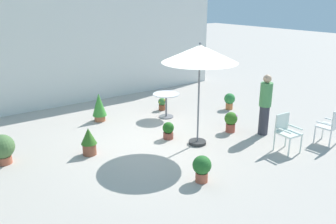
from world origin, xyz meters
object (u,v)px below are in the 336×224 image
Objects in this scene: cafe_table_0 at (166,101)px; potted_plant_0 at (2,148)px; potted_plant_1 at (89,141)px; potted_plant_6 at (231,121)px; potted_plant_5 at (202,167)px; standing_person at (265,104)px; potted_plant_3 at (230,100)px; patio_umbrella_0 at (200,55)px; patio_chair_0 at (331,124)px; potted_plant_7 at (168,130)px; patio_chair_1 at (286,130)px; potted_plant_4 at (99,106)px; potted_plant_2 at (162,104)px.

cafe_table_0 is 1.20× the size of potted_plant_0.
potted_plant_6 is (3.76, -0.90, -0.03)m from potted_plant_1.
potted_plant_0 is 4.43m from potted_plant_5.
cafe_table_0 is 3.00m from standing_person.
patio_umbrella_0 is at bearing -149.80° from potted_plant_3.
standing_person is (1.31, -2.68, 0.32)m from cafe_table_0.
patio_chair_0 is 1.41× the size of potted_plant_1.
patio_chair_1 is at bearing -50.48° from potted_plant_7.
potted_plant_7 is 0.28× the size of standing_person.
potted_plant_3 is 2.06m from potted_plant_6.
potted_plant_4 reaches higher than potted_plant_0.
potted_plant_3 is at bearing 6.30° from potted_plant_1.
potted_plant_3 is 4.97m from potted_plant_5.
potted_plant_6 is at bearing 4.95° from patio_umbrella_0.
potted_plant_2 is 0.73× the size of potted_plant_5.
cafe_table_0 is 0.49× the size of standing_person.
patio_chair_1 reaches higher than cafe_table_0.
standing_person is (0.42, 1.01, 0.31)m from patio_chair_1.
potted_plant_5 is (-3.89, -3.09, 0.01)m from potted_plant_3.
potted_plant_3 is (5.20, 0.57, -0.05)m from potted_plant_1.
potted_plant_4 is at bearing 91.07° from potted_plant_5.
potted_plant_5 reaches higher than potted_plant_7.
potted_plant_1 is at bearing 166.55° from potted_plant_6.
potted_plant_5 is at bearing -115.31° from cafe_table_0.
standing_person is at bearing -47.22° from potted_plant_6.
cafe_table_0 is (0.56, 2.15, -1.73)m from patio_umbrella_0.
patio_chair_1 is at bearing -46.48° from patio_umbrella_0.
standing_person reaches higher than potted_plant_7.
patio_chair_1 is at bearing -82.17° from potted_plant_2.
potted_plant_5 is at bearing 173.39° from patio_chair_0.
patio_umbrella_0 reaches higher than potted_plant_6.
cafe_table_0 is 3.25m from potted_plant_1.
potted_plant_2 is at bearing 12.34° from potted_plant_0.
potted_plant_7 is (3.83, -0.98, -0.14)m from potted_plant_0.
patio_chair_1 is 3.37m from potted_plant_3.
potted_plant_3 is (1.86, -1.22, 0.09)m from potted_plant_2.
potted_plant_2 is 2.44m from potted_plant_7.
patio_umbrella_0 reaches higher than potted_plant_5.
patio_chair_1 is 4.69m from potted_plant_1.
patio_chair_1 is at bearing -59.36° from potted_plant_4.
potted_plant_4 is at bearing 130.90° from potted_plant_6.
cafe_table_0 reaches higher than potted_plant_3.
patio_chair_0 reaches higher than cafe_table_0.
cafe_table_0 reaches higher than potted_plant_5.
potted_plant_4 is at bearing 58.91° from potted_plant_1.
standing_person is (1.02, -3.33, 0.63)m from potted_plant_2.
patio_umbrella_0 is 2.18m from potted_plant_7.
potted_plant_0 is at bearing 150.40° from patio_chair_1.
potted_plant_4 is 1.88× the size of potted_plant_7.
patio_umbrella_0 is 4.74× the size of potted_plant_3.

